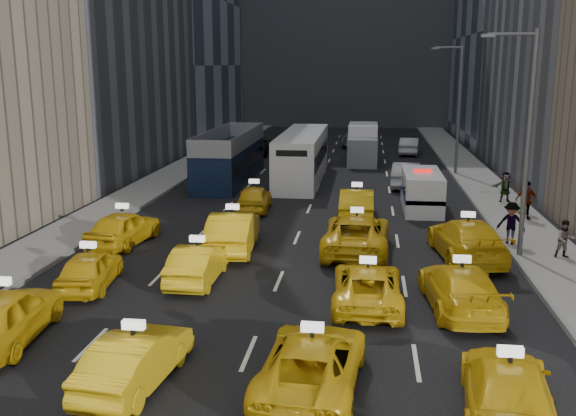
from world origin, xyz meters
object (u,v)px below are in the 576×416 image
(nypd_van, at_px, (422,191))
(box_truck, at_px, (363,144))
(city_bus, at_px, (302,156))
(double_decker, at_px, (230,156))

(nypd_van, height_order, box_truck, box_truck)
(city_bus, bearing_deg, double_decker, -169.56)
(nypd_van, xyz_separation_m, city_bus, (-7.31, 8.28, 0.61))
(nypd_van, bearing_deg, double_decker, 148.62)
(double_decker, height_order, city_bus, double_decker)
(double_decker, bearing_deg, box_truck, 42.00)
(nypd_van, height_order, city_bus, city_bus)
(nypd_van, bearing_deg, city_bus, 131.05)
(city_bus, height_order, box_truck, city_bus)
(double_decker, height_order, box_truck, double_decker)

